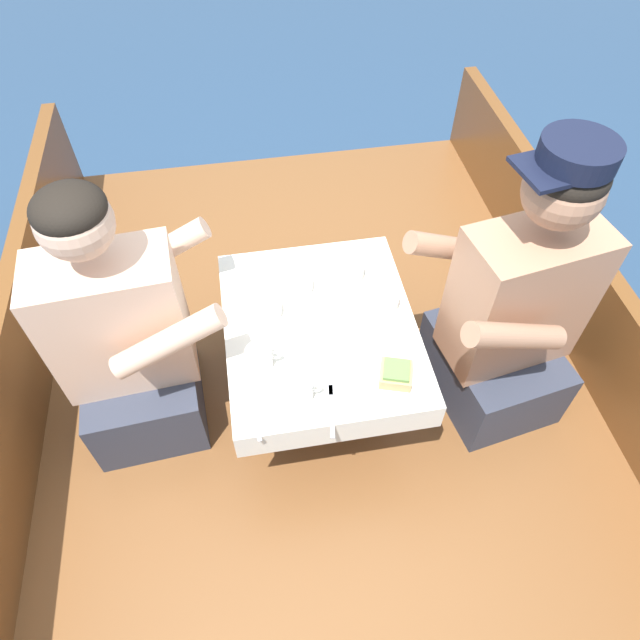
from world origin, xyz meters
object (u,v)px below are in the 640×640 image
(person_port, at_px, (128,342))
(sandwich, at_px, (396,374))
(coffee_cup_port, at_px, (259,358))
(person_starboard, at_px, (512,314))
(coffee_cup_starboard, at_px, (302,390))

(person_port, relative_size, sandwich, 8.46)
(coffee_cup_port, bearing_deg, person_port, 157.07)
(person_port, xyz_separation_m, person_starboard, (1.20, -0.12, 0.04))
(person_starboard, xyz_separation_m, coffee_cup_starboard, (-0.70, -0.18, 0.01))
(sandwich, relative_size, coffee_cup_starboard, 1.26)
(coffee_cup_starboard, bearing_deg, person_port, 149.24)
(sandwich, height_order, coffee_cup_starboard, coffee_cup_starboard)
(person_starboard, xyz_separation_m, coffee_cup_port, (-0.80, -0.04, 0.01))
(person_starboard, distance_m, sandwich, 0.45)
(person_port, relative_size, person_starboard, 0.93)
(coffee_cup_port, xyz_separation_m, coffee_cup_starboard, (0.11, -0.13, -0.00))
(sandwich, relative_size, coffee_cup_port, 1.08)
(person_starboard, height_order, coffee_cup_port, person_starboard)
(person_starboard, height_order, coffee_cup_starboard, person_starboard)
(person_starboard, bearing_deg, sandwich, 11.78)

